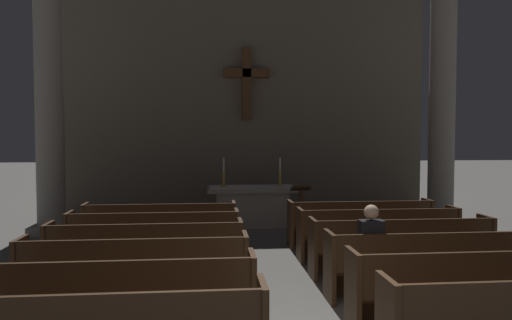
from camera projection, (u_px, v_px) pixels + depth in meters
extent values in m
cube|color=#422B19|center=(121.00, 303.00, 5.17)|extent=(2.81, 0.40, 0.05)
cube|color=#422B19|center=(116.00, 284.00, 4.94)|extent=(2.81, 0.05, 0.50)
cube|color=#422B19|center=(124.00, 317.00, 5.36)|extent=(2.81, 0.04, 0.40)
cube|color=#422B19|center=(252.00, 295.00, 5.29)|extent=(0.06, 0.50, 0.95)
cube|color=#422B19|center=(136.00, 275.00, 6.22)|extent=(2.81, 0.40, 0.05)
cube|color=#422B19|center=(133.00, 259.00, 5.98)|extent=(2.81, 0.05, 0.50)
cube|color=#422B19|center=(138.00, 288.00, 6.41)|extent=(2.81, 0.04, 0.40)
cube|color=#422B19|center=(245.00, 269.00, 6.33)|extent=(0.06, 0.50, 0.95)
cube|color=#422B19|center=(20.00, 275.00, 6.06)|extent=(0.06, 0.50, 0.95)
cube|color=#422B19|center=(146.00, 255.00, 7.27)|extent=(2.81, 0.40, 0.05)
cube|color=#422B19|center=(144.00, 241.00, 7.03)|extent=(2.81, 0.05, 0.50)
cube|color=#422B19|center=(148.00, 267.00, 7.46)|extent=(2.81, 0.04, 0.40)
cube|color=#422B19|center=(240.00, 250.00, 7.38)|extent=(0.06, 0.50, 0.95)
cube|color=#422B19|center=(48.00, 255.00, 7.11)|extent=(0.06, 0.50, 0.95)
cube|color=#422B19|center=(154.00, 240.00, 8.32)|extent=(2.81, 0.40, 0.05)
cube|color=#422B19|center=(153.00, 227.00, 8.08)|extent=(2.81, 0.05, 0.50)
cube|color=#422B19|center=(156.00, 251.00, 8.51)|extent=(2.81, 0.04, 0.40)
cube|color=#422B19|center=(237.00, 236.00, 8.43)|extent=(0.06, 0.50, 0.95)
cube|color=#422B19|center=(69.00, 240.00, 8.16)|extent=(0.06, 0.50, 0.95)
cube|color=#422B19|center=(161.00, 229.00, 9.36)|extent=(2.81, 0.40, 0.05)
cube|color=#422B19|center=(159.00, 217.00, 9.13)|extent=(2.81, 0.05, 0.50)
cube|color=#422B19|center=(162.00, 238.00, 9.55)|extent=(2.81, 0.04, 0.40)
cube|color=#422B19|center=(234.00, 225.00, 9.48)|extent=(0.06, 0.50, 0.95)
cube|color=#422B19|center=(85.00, 228.00, 9.20)|extent=(0.06, 0.50, 0.95)
cube|color=#422B19|center=(472.00, 292.00, 5.56)|extent=(2.81, 0.40, 0.05)
cube|color=#422B19|center=(484.00, 274.00, 5.32)|extent=(2.81, 0.05, 0.50)
cube|color=#422B19|center=(464.00, 305.00, 5.74)|extent=(2.81, 0.04, 0.40)
cube|color=#422B19|center=(353.00, 292.00, 5.40)|extent=(0.06, 0.50, 0.95)
cube|color=#422B19|center=(431.00, 267.00, 6.60)|extent=(2.81, 0.40, 0.05)
cube|color=#422B19|center=(439.00, 251.00, 6.37)|extent=(2.81, 0.05, 0.50)
cube|color=#422B19|center=(424.00, 279.00, 6.79)|extent=(2.81, 0.04, 0.40)
cube|color=#422B19|center=(329.00, 267.00, 6.44)|extent=(0.06, 0.50, 0.95)
cube|color=#422B19|center=(400.00, 249.00, 7.65)|extent=(2.81, 0.40, 0.05)
cube|color=#422B19|center=(406.00, 235.00, 7.41)|extent=(2.81, 0.05, 0.50)
cube|color=#422B19|center=(396.00, 260.00, 7.84)|extent=(2.81, 0.04, 0.40)
cube|color=#422B19|center=(313.00, 249.00, 7.49)|extent=(0.06, 0.50, 0.95)
cube|color=#422B19|center=(486.00, 245.00, 7.77)|extent=(0.06, 0.50, 0.95)
cube|color=#422B19|center=(377.00, 236.00, 8.70)|extent=(2.81, 0.40, 0.05)
cube|color=#422B19|center=(382.00, 223.00, 8.46)|extent=(2.81, 0.05, 0.50)
cube|color=#422B19|center=(374.00, 246.00, 8.89)|extent=(2.81, 0.04, 0.40)
cube|color=#422B19|center=(300.00, 235.00, 8.54)|extent=(0.06, 0.50, 0.95)
cube|color=#422B19|center=(453.00, 232.00, 8.81)|extent=(0.06, 0.50, 0.95)
cube|color=#422B19|center=(359.00, 225.00, 9.75)|extent=(2.81, 0.40, 0.05)
cube|color=#422B19|center=(363.00, 214.00, 9.51)|extent=(2.81, 0.05, 0.50)
cube|color=#422B19|center=(357.00, 234.00, 9.94)|extent=(2.81, 0.04, 0.40)
cube|color=#422B19|center=(290.00, 224.00, 9.59)|extent=(0.06, 0.50, 0.95)
cube|color=#422B19|center=(427.00, 222.00, 9.86)|extent=(0.06, 0.50, 0.95)
cube|color=#9E998E|center=(52.00, 229.00, 11.02)|extent=(0.88, 0.88, 0.20)
cylinder|color=#9E998E|center=(49.00, 98.00, 10.88)|extent=(0.63, 0.63, 6.23)
cube|color=#9E998E|center=(440.00, 222.00, 11.91)|extent=(0.88, 0.88, 0.20)
cylinder|color=#9E998E|center=(442.00, 101.00, 11.77)|extent=(0.63, 0.63, 6.23)
cube|color=#A8A399|center=(252.00, 209.00, 11.86)|extent=(1.76, 0.72, 0.88)
cube|color=#A8A399|center=(252.00, 189.00, 11.84)|extent=(2.20, 0.90, 0.12)
cube|color=silver|center=(252.00, 187.00, 11.83)|extent=(2.09, 0.86, 0.01)
cylinder|color=#B79338|center=(224.00, 186.00, 11.76)|extent=(0.16, 0.16, 0.02)
cylinder|color=#B79338|center=(224.00, 179.00, 11.76)|extent=(0.07, 0.07, 0.39)
cylinder|color=silver|center=(224.00, 165.00, 11.74)|extent=(0.04, 0.04, 0.32)
cylinder|color=#B79338|center=(280.00, 186.00, 11.90)|extent=(0.16, 0.16, 0.02)
cylinder|color=#B79338|center=(280.00, 178.00, 11.89)|extent=(0.07, 0.07, 0.39)
cylinder|color=silver|center=(280.00, 164.00, 11.87)|extent=(0.04, 0.04, 0.32)
cube|color=#706656|center=(246.00, 97.00, 13.69)|extent=(10.37, 0.25, 6.78)
cube|color=brown|center=(247.00, 84.00, 13.43)|extent=(0.24, 0.24, 2.02)
cube|color=brown|center=(247.00, 73.00, 13.42)|extent=(1.29, 0.24, 0.24)
cylinder|color=#422B19|center=(301.00, 235.00, 10.78)|extent=(0.36, 0.36, 0.04)
cylinder|color=#422B19|center=(301.00, 213.00, 10.76)|extent=(0.10, 0.10, 1.05)
cube|color=#422B19|center=(301.00, 188.00, 10.73)|extent=(0.44, 0.31, 0.15)
cube|color=#26262B|center=(364.00, 279.00, 6.71)|extent=(0.24, 0.14, 0.45)
cube|color=#26262B|center=(368.00, 262.00, 6.56)|extent=(0.28, 0.36, 0.12)
cube|color=black|center=(371.00, 240.00, 6.42)|extent=(0.32, 0.20, 0.54)
sphere|color=beige|center=(371.00, 212.00, 6.40)|extent=(0.20, 0.20, 0.20)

